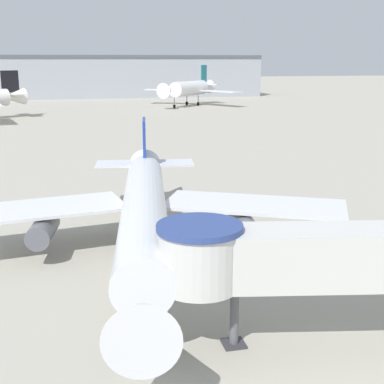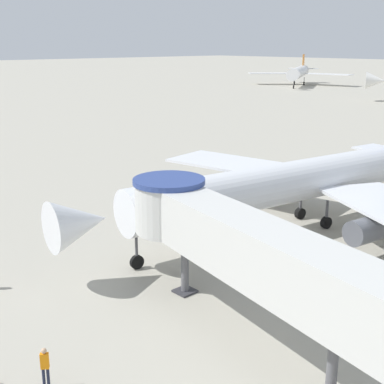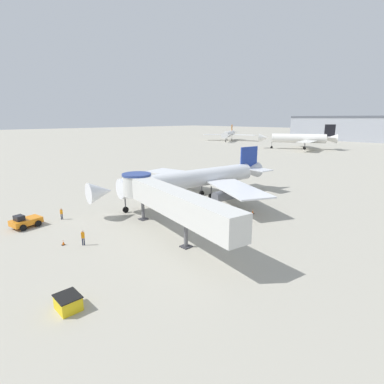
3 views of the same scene
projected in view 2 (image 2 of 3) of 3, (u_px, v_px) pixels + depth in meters
ground_plane at (266, 235)px, 39.32m from camera, size 800.00×800.00×0.00m
main_airplane at (293, 183)px, 39.61m from camera, size 30.48×34.07×8.45m
jet_bridge at (260, 254)px, 23.75m from camera, size 23.34×7.34×6.28m
traffic_cone_port_wing at (158, 198)px, 47.22m from camera, size 0.50×0.50×0.82m
ground_crew_wing_walker at (45, 365)px, 21.72m from camera, size 0.36×0.39×1.77m
background_jet_orange_tail at (299, 72)px, 174.34m from camera, size 31.17×32.58×9.71m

